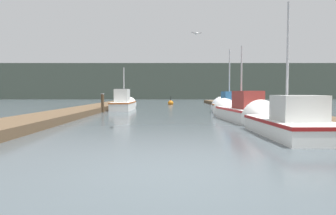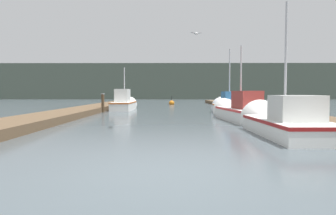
% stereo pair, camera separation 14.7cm
% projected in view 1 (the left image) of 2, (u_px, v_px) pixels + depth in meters
% --- Properties ---
extents(ground_plane, '(200.00, 200.00, 0.00)m').
position_uv_depth(ground_plane, '(178.00, 172.00, 5.25)').
color(ground_plane, '#424C51').
extents(dock_left, '(2.26, 40.00, 0.35)m').
position_uv_depth(dock_left, '(87.00, 110.00, 21.22)').
color(dock_left, brown).
rests_on(dock_left, ground_plane).
extents(dock_right, '(2.26, 40.00, 0.35)m').
position_uv_depth(dock_right, '(253.00, 110.00, 21.22)').
color(dock_right, brown).
rests_on(dock_right, ground_plane).
extents(distant_shore_ridge, '(120.00, 16.00, 7.17)m').
position_uv_depth(distant_shore_ridge, '(169.00, 83.00, 67.03)').
color(distant_shore_ridge, '#424C42').
rests_on(distant_shore_ridge, ground_plane).
extents(fishing_boat_0, '(1.87, 5.03, 4.88)m').
position_uv_depth(fishing_boat_0, '(283.00, 122.00, 10.09)').
color(fishing_boat_0, silver).
rests_on(fishing_boat_0, ground_plane).
extents(fishing_boat_1, '(2.05, 5.45, 4.17)m').
position_uv_depth(fishing_boat_1, '(239.00, 111.00, 15.21)').
color(fishing_boat_1, silver).
rests_on(fishing_boat_1, ground_plane).
extents(fishing_boat_2, '(1.66, 5.41, 4.65)m').
position_uv_depth(fishing_boat_2, '(229.00, 107.00, 19.56)').
color(fishing_boat_2, silver).
rests_on(fishing_boat_2, ground_plane).
extents(fishing_boat_3, '(1.47, 5.56, 3.72)m').
position_uv_depth(fishing_boat_3, '(124.00, 103.00, 23.99)').
color(fishing_boat_3, silver).
rests_on(fishing_boat_3, ground_plane).
extents(mooring_piling_0, '(0.24, 0.24, 1.31)m').
position_uv_depth(mooring_piling_0, '(103.00, 103.00, 20.76)').
color(mooring_piling_0, '#473523').
rests_on(mooring_piling_0, ground_plane).
extents(mooring_piling_1, '(0.32, 0.32, 0.97)m').
position_uv_depth(mooring_piling_1, '(230.00, 103.00, 24.58)').
color(mooring_piling_1, '#473523').
rests_on(mooring_piling_1, ground_plane).
extents(mooring_piling_3, '(0.35, 0.35, 0.98)m').
position_uv_depth(mooring_piling_3, '(220.00, 102.00, 28.63)').
color(mooring_piling_3, '#473523').
rests_on(mooring_piling_3, ground_plane).
extents(channel_buoy, '(0.62, 0.62, 1.12)m').
position_uv_depth(channel_buoy, '(171.00, 103.00, 34.01)').
color(channel_buoy, '#BF6513').
rests_on(channel_buoy, ground_plane).
extents(seagull_lead, '(0.56, 0.31, 0.12)m').
position_uv_depth(seagull_lead, '(197.00, 33.00, 14.86)').
color(seagull_lead, white).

